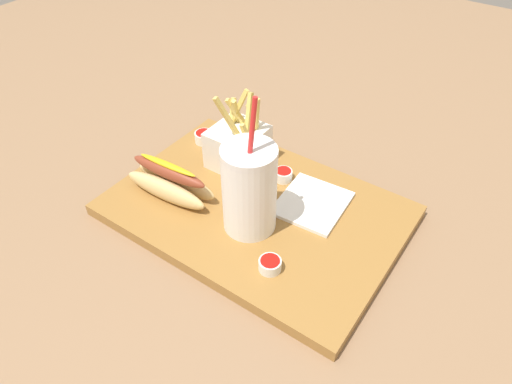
{
  "coord_description": "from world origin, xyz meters",
  "views": [
    {
      "loc": [
        0.32,
        -0.45,
        0.54
      ],
      "look_at": [
        0.0,
        0.0,
        0.05
      ],
      "focal_mm": 32.92,
      "sensor_mm": 36.0,
      "label": 1
    }
  ],
  "objects_px": {
    "fries_basket": "(238,145)",
    "hot_dog_1": "(170,182)",
    "ketchup_cup_1": "(270,264)",
    "ketchup_cup_2": "(282,174)",
    "soda_cup": "(249,189)",
    "ketchup_cup_3": "(204,137)",
    "napkin_stack": "(312,203)"
  },
  "relations": [
    {
      "from": "ketchup_cup_1",
      "to": "ketchup_cup_2",
      "type": "relative_size",
      "value": 1.07
    },
    {
      "from": "soda_cup",
      "to": "ketchup_cup_2",
      "type": "height_order",
      "value": "soda_cup"
    },
    {
      "from": "hot_dog_1",
      "to": "ketchup_cup_1",
      "type": "bearing_deg",
      "value": -9.9
    },
    {
      "from": "ketchup_cup_1",
      "to": "ketchup_cup_2",
      "type": "height_order",
      "value": "ketchup_cup_2"
    },
    {
      "from": "ketchup_cup_2",
      "to": "napkin_stack",
      "type": "bearing_deg",
      "value": -19.51
    },
    {
      "from": "ketchup_cup_3",
      "to": "napkin_stack",
      "type": "distance_m",
      "value": 0.26
    },
    {
      "from": "ketchup_cup_2",
      "to": "fries_basket",
      "type": "bearing_deg",
      "value": -175.73
    },
    {
      "from": "fries_basket",
      "to": "ketchup_cup_1",
      "type": "relative_size",
      "value": 4.63
    },
    {
      "from": "fries_basket",
      "to": "hot_dog_1",
      "type": "distance_m",
      "value": 0.14
    },
    {
      "from": "soda_cup",
      "to": "napkin_stack",
      "type": "xyz_separation_m",
      "value": [
        0.06,
        0.09,
        -0.07
      ]
    },
    {
      "from": "fries_basket",
      "to": "ketchup_cup_3",
      "type": "distance_m",
      "value": 0.1
    },
    {
      "from": "hot_dog_1",
      "to": "ketchup_cup_3",
      "type": "xyz_separation_m",
      "value": [
        -0.05,
        0.15,
        -0.01
      ]
    },
    {
      "from": "fries_basket",
      "to": "ketchup_cup_2",
      "type": "xyz_separation_m",
      "value": [
        0.09,
        0.01,
        -0.03
      ]
    },
    {
      "from": "napkin_stack",
      "to": "fries_basket",
      "type": "bearing_deg",
      "value": 172.86
    },
    {
      "from": "soda_cup",
      "to": "ketchup_cup_3",
      "type": "xyz_separation_m",
      "value": [
        -0.2,
        0.13,
        -0.06
      ]
    },
    {
      "from": "ketchup_cup_2",
      "to": "hot_dog_1",
      "type": "bearing_deg",
      "value": -132.86
    },
    {
      "from": "hot_dog_1",
      "to": "ketchup_cup_3",
      "type": "bearing_deg",
      "value": 109.4
    },
    {
      "from": "napkin_stack",
      "to": "ketchup_cup_1",
      "type": "bearing_deg",
      "value": -83.37
    },
    {
      "from": "ketchup_cup_3",
      "to": "soda_cup",
      "type": "bearing_deg",
      "value": -33.05
    },
    {
      "from": "soda_cup",
      "to": "napkin_stack",
      "type": "distance_m",
      "value": 0.13
    },
    {
      "from": "ketchup_cup_1",
      "to": "soda_cup",
      "type": "bearing_deg",
      "value": 143.23
    },
    {
      "from": "ketchup_cup_1",
      "to": "ketchup_cup_3",
      "type": "height_order",
      "value": "ketchup_cup_3"
    },
    {
      "from": "soda_cup",
      "to": "ketchup_cup_1",
      "type": "height_order",
      "value": "soda_cup"
    },
    {
      "from": "soda_cup",
      "to": "hot_dog_1",
      "type": "distance_m",
      "value": 0.15
    },
    {
      "from": "hot_dog_1",
      "to": "napkin_stack",
      "type": "distance_m",
      "value": 0.23
    },
    {
      "from": "ketchup_cup_2",
      "to": "ketchup_cup_3",
      "type": "distance_m",
      "value": 0.18
    },
    {
      "from": "fries_basket",
      "to": "ketchup_cup_1",
      "type": "distance_m",
      "value": 0.25
    },
    {
      "from": "fries_basket",
      "to": "hot_dog_1",
      "type": "bearing_deg",
      "value": -107.14
    },
    {
      "from": "soda_cup",
      "to": "ketchup_cup_2",
      "type": "bearing_deg",
      "value": 98.95
    },
    {
      "from": "fries_basket",
      "to": "napkin_stack",
      "type": "height_order",
      "value": "fries_basket"
    },
    {
      "from": "hot_dog_1",
      "to": "ketchup_cup_3",
      "type": "height_order",
      "value": "hot_dog_1"
    },
    {
      "from": "ketchup_cup_3",
      "to": "napkin_stack",
      "type": "height_order",
      "value": "ketchup_cup_3"
    }
  ]
}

